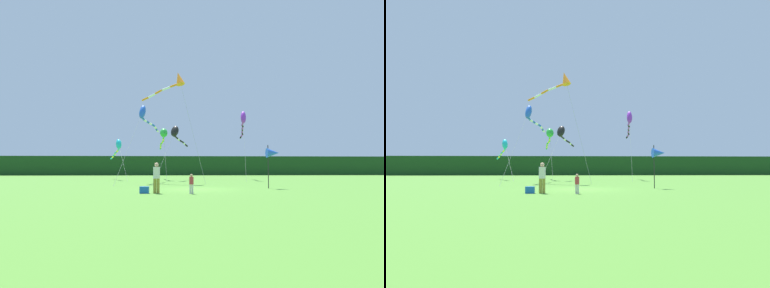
# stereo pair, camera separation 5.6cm
# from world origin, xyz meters

# --- Properties ---
(ground_plane) EXTENTS (120.00, 120.00, 0.00)m
(ground_plane) POSITION_xyz_m (0.00, 0.00, 0.00)
(ground_plane) COLOR #4C842D
(distant_treeline) EXTENTS (108.00, 2.19, 3.95)m
(distant_treeline) POSITION_xyz_m (0.00, 45.00, 1.97)
(distant_treeline) COLOR #193D19
(distant_treeline) RESTS_ON ground
(person_adult) EXTENTS (0.39, 0.39, 1.77)m
(person_adult) POSITION_xyz_m (-2.56, -3.43, 0.99)
(person_adult) COLOR olive
(person_adult) RESTS_ON ground
(person_child) EXTENTS (0.25, 0.25, 1.12)m
(person_child) POSITION_xyz_m (-0.55, -3.86, 0.63)
(person_child) COLOR silver
(person_child) RESTS_ON ground
(cooler_box) EXTENTS (0.53, 0.38, 0.39)m
(cooler_box) POSITION_xyz_m (-3.25, -3.43, 0.20)
(cooler_box) COLOR #1959B2
(cooler_box) RESTS_ON ground
(banner_flag_pole) EXTENTS (0.90, 0.70, 3.11)m
(banner_flag_pole) POSITION_xyz_m (5.57, 0.63, 2.53)
(banner_flag_pole) COLOR black
(banner_flag_pole) RESTS_ON ground
(kite_orange) EXTENTS (6.40, 4.69, 11.11)m
(kite_orange) POSITION_xyz_m (-1.45, 9.17, 10.15)
(kite_orange) COLOR #B2B2B2
(kite_orange) RESTS_ON ground
(kite_black) EXTENTS (3.79, 8.30, 6.55)m
(kite_black) POSITION_xyz_m (-1.41, 15.42, 5.58)
(kite_black) COLOR #B2B2B2
(kite_black) RESTS_ON ground
(kite_green) EXTENTS (1.28, 8.92, 6.42)m
(kite_green) POSITION_xyz_m (-2.95, 17.17, 5.52)
(kite_green) COLOR #B2B2B2
(kite_green) RESTS_ON ground
(kite_purple) EXTENTS (1.56, 9.78, 8.59)m
(kite_purple) POSITION_xyz_m (6.95, 16.89, 7.41)
(kite_purple) COLOR #B2B2B2
(kite_purple) RESTS_ON ground
(kite_cyan) EXTENTS (3.53, 8.03, 5.21)m
(kite_cyan) POSITION_xyz_m (-8.59, 17.85, 4.20)
(kite_cyan) COLOR #B2B2B2
(kite_cyan) RESTS_ON ground
(kite_blue) EXTENTS (3.19, 8.75, 7.70)m
(kite_blue) POSITION_xyz_m (-4.52, 9.29, 6.66)
(kite_blue) COLOR #B2B2B2
(kite_blue) RESTS_ON ground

